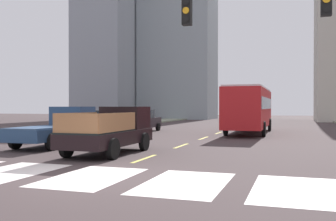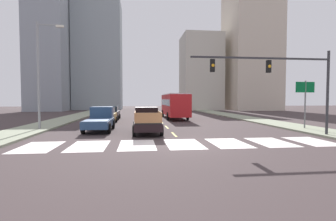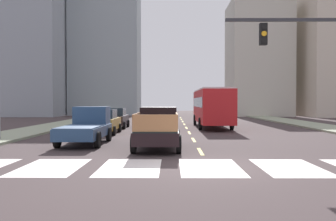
{
  "view_description": "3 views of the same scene",
  "coord_description": "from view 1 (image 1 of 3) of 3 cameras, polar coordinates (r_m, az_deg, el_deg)",
  "views": [
    {
      "loc": [
        5.34,
        -9.52,
        1.96
      ],
      "look_at": [
        -2.76,
        15.3,
        1.7
      ],
      "focal_mm": 41.35,
      "sensor_mm": 36.0,
      "label": 1
    },
    {
      "loc": [
        -2.64,
        -14.54,
        2.64
      ],
      "look_at": [
        0.46,
        11.78,
        1.43
      ],
      "focal_mm": 27.06,
      "sensor_mm": 36.0,
      "label": 2
    },
    {
      "loc": [
        -1.32,
        -12.36,
        2.23
      ],
      "look_at": [
        -1.55,
        15.01,
        1.59
      ],
      "focal_mm": 39.03,
      "sensor_mm": 36.0,
      "label": 3
    }
  ],
  "objects": [
    {
      "name": "lane_dash_1",
      "position": [
        19.38,
        1.99,
        -5.22
      ],
      "size": [
        0.16,
        2.4,
        0.01
      ],
      "primitive_type": "cube",
      "color": "#D8CB50",
      "rests_on": "ground"
    },
    {
      "name": "sedan_mid",
      "position": [
        30.41,
        -3.96,
        -1.5
      ],
      "size": [
        2.02,
        4.4,
        1.72
      ],
      "rotation": [
        0.0,
        0.0,
        -0.02
      ],
      "color": "black",
      "rests_on": "ground"
    },
    {
      "name": "sidewalk_left",
      "position": [
        32.44,
        -13.7,
        -2.78
      ],
      "size": [
        3.46,
        110.0,
        0.15
      ],
      "primitive_type": "cube",
      "color": "gray",
      "rests_on": "ground"
    },
    {
      "name": "ground_plane",
      "position": [
        11.1,
        -11.2,
        -9.6
      ],
      "size": [
        160.0,
        160.0,
        0.0
      ],
      "primitive_type": "plane",
      "color": "#3F3334"
    },
    {
      "name": "crosswalk_stripe_3",
      "position": [
        11.09,
        -11.2,
        -9.58
      ],
      "size": [
        2.05,
        3.49,
        0.01
      ],
      "primitive_type": "cube",
      "color": "silver",
      "rests_on": "ground"
    },
    {
      "name": "block_low_left",
      "position": [
        63.87,
        1.57,
        10.69
      ],
      "size": [
        11.37,
        8.31,
        26.38
      ],
      "primitive_type": "cube",
      "color": "#8D989E",
      "rests_on": "ground"
    },
    {
      "name": "city_bus",
      "position": [
        29.06,
        11.92,
        0.55
      ],
      "size": [
        2.72,
        10.8,
        3.32
      ],
      "rotation": [
        0.0,
        0.0,
        -0.03
      ],
      "color": "red",
      "rests_on": "ground"
    },
    {
      "name": "lane_dash_7",
      "position": [
        48.86,
        11.79,
        -1.74
      ],
      "size": [
        0.16,
        2.4,
        0.01
      ],
      "primitive_type": "cube",
      "color": "#D8CB50",
      "rests_on": "ground"
    },
    {
      "name": "pickup_stakebed",
      "position": [
        16.6,
        -8.11,
        -2.96
      ],
      "size": [
        2.18,
        5.2,
        1.96
      ],
      "rotation": [
        0.0,
        0.0,
        0.02
      ],
      "color": "black",
      "rests_on": "ground"
    },
    {
      "name": "crosswalk_stripe_5",
      "position": [
        9.72,
        18.5,
        -11.05
      ],
      "size": [
        2.05,
        3.49,
        0.01
      ],
      "primitive_type": "cube",
      "color": "silver",
      "rests_on": "ground"
    },
    {
      "name": "lane_dash_4",
      "position": [
        34.0,
        9.02,
        -2.74
      ],
      "size": [
        0.16,
        2.4,
        0.01
      ],
      "primitive_type": "cube",
      "color": "#D8CB50",
      "rests_on": "ground"
    },
    {
      "name": "lane_dash_6",
      "position": [
        43.89,
        11.08,
        -2.0
      ],
      "size": [
        0.16,
        2.4,
        0.01
      ],
      "primitive_type": "cube",
      "color": "#D8CB50",
      "rests_on": "ground"
    },
    {
      "name": "crosswalk_stripe_4",
      "position": [
        10.07,
        2.61,
        -10.61
      ],
      "size": [
        2.05,
        3.49,
        0.01
      ],
      "primitive_type": "cube",
      "color": "silver",
      "rests_on": "ground"
    },
    {
      "name": "lane_dash_5",
      "position": [
        38.94,
        10.18,
        -2.32
      ],
      "size": [
        0.16,
        2.4,
        0.01
      ],
      "primitive_type": "cube",
      "color": "#D8CB50",
      "rests_on": "ground"
    },
    {
      "name": "tower_tall_centre",
      "position": [
        62.57,
        -9.16,
        14.07
      ],
      "size": [
        7.98,
        8.28,
        33.15
      ],
      "primitive_type": "cube",
      "color": "#8D949E",
      "rests_on": "ground"
    },
    {
      "name": "lane_dash_2",
      "position": [
        24.2,
        5.28,
        -4.07
      ],
      "size": [
        0.16,
        2.4,
        0.01
      ],
      "primitive_type": "cube",
      "color": "#D8CB50",
      "rests_on": "ground"
    },
    {
      "name": "pickup_dark",
      "position": [
        20.15,
        -15.67,
        -2.4
      ],
      "size": [
        2.18,
        5.2,
        1.96
      ],
      "rotation": [
        0.0,
        0.0,
        -0.03
      ],
      "color": "navy",
      "rests_on": "ground"
    },
    {
      "name": "lane_dash_0",
      "position": [
        14.67,
        -3.48,
        -7.09
      ],
      "size": [
        0.16,
        2.4,
        0.01
      ],
      "primitive_type": "cube",
      "color": "#D8CB50",
      "rests_on": "ground"
    },
    {
      "name": "crosswalk_stripe_2",
      "position": [
        12.63,
        -22.11,
        -8.37
      ],
      "size": [
        2.05,
        3.49,
        0.01
      ],
      "primitive_type": "cube",
      "color": "silver",
      "rests_on": "ground"
    },
    {
      "name": "lane_dash_3",
      "position": [
        29.09,
        7.46,
        -3.29
      ],
      "size": [
        0.16,
        2.4,
        0.01
      ],
      "primitive_type": "cube",
      "color": "#D8CB50",
      "rests_on": "ground"
    },
    {
      "name": "sedan_near_left",
      "position": [
        25.27,
        -8.66,
        -1.93
      ],
      "size": [
        2.02,
        4.4,
        1.72
      ],
      "rotation": [
        0.0,
        0.0,
        -0.0
      ],
      "color": "olive",
      "rests_on": "ground"
    }
  ]
}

